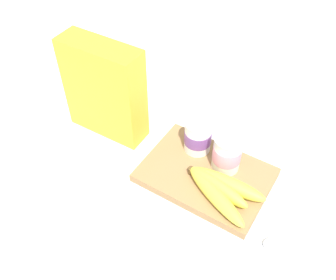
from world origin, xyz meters
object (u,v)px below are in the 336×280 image
at_px(banana_bunch, 221,189).
at_px(spoon, 282,238).
at_px(cutting_board, 206,175).
at_px(yogurt_cup_front, 198,136).
at_px(cereal_box, 104,90).
at_px(yogurt_cup_back, 227,152).

height_order(banana_bunch, spoon, banana_bunch).
distance_m(banana_bunch, spoon, 0.16).
distance_m(cutting_board, yogurt_cup_front, 0.09).
relative_size(cutting_board, cereal_box, 1.15).
relative_size(cutting_board, spoon, 2.47).
relative_size(cereal_box, yogurt_cup_front, 2.93).
xyz_separation_m(cereal_box, yogurt_cup_back, (0.33, 0.02, -0.06)).
height_order(cutting_board, spoon, cutting_board).
xyz_separation_m(cutting_board, spoon, (0.21, -0.06, -0.01)).
bearing_deg(yogurt_cup_back, spoon, -28.68).
height_order(yogurt_cup_front, banana_bunch, yogurt_cup_front).
bearing_deg(yogurt_cup_front, cutting_board, -45.46).
height_order(cutting_board, banana_bunch, banana_bunch).
relative_size(cutting_board, yogurt_cup_back, 3.01).
height_order(cutting_board, yogurt_cup_back, yogurt_cup_back).
bearing_deg(cutting_board, yogurt_cup_back, 53.28).
bearing_deg(banana_bunch, cereal_box, 171.38).
xyz_separation_m(yogurt_cup_front, spoon, (0.27, -0.12, -0.06)).
xyz_separation_m(cutting_board, cereal_box, (-0.30, 0.02, 0.12)).
bearing_deg(yogurt_cup_front, yogurt_cup_back, -10.67).
bearing_deg(cereal_box, spoon, 170.40).
xyz_separation_m(cereal_box, spoon, (0.51, -0.08, -0.12)).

